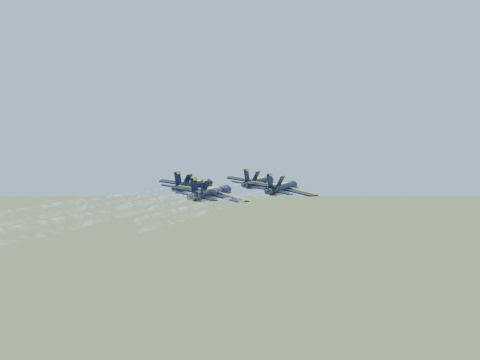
% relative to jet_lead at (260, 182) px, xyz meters
% --- Properties ---
extents(jet_lead, '(12.42, 16.16, 3.79)m').
position_rel_jet_lead_xyz_m(jet_lead, '(0.00, 0.00, 0.00)').
color(jet_lead, black).
extents(jet_left, '(12.42, 16.16, 3.79)m').
position_rel_jet_lead_xyz_m(jet_left, '(-9.31, -9.82, 0.00)').
color(jet_left, black).
extents(jet_right, '(12.42, 16.16, 3.79)m').
position_rel_jet_lead_xyz_m(jet_right, '(6.42, -10.12, 0.00)').
color(jet_right, black).
extents(jet_slot, '(12.42, 16.16, 3.79)m').
position_rel_jet_lead_xyz_m(jet_slot, '(-2.56, -21.16, 0.00)').
color(jet_slot, black).
extents(smoke_trail_lead, '(5.20, 43.03, 1.78)m').
position_rel_jet_lead_xyz_m(smoke_trail_lead, '(-2.98, -33.44, 0.03)').
color(smoke_trail_lead, white).
extents(smoke_trail_left, '(5.20, 43.03, 1.78)m').
position_rel_jet_lead_xyz_m(smoke_trail_left, '(-12.29, -43.26, 0.03)').
color(smoke_trail_left, white).
extents(smoke_trail_right, '(5.20, 43.03, 1.78)m').
position_rel_jet_lead_xyz_m(smoke_trail_right, '(3.44, -43.56, 0.03)').
color(smoke_trail_right, white).
extents(smoke_trail_slot, '(5.20, 43.03, 1.78)m').
position_rel_jet_lead_xyz_m(smoke_trail_slot, '(-5.54, -54.59, 0.03)').
color(smoke_trail_slot, white).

